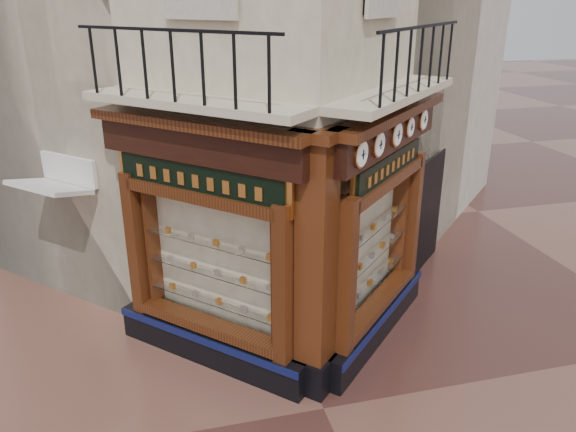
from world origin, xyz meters
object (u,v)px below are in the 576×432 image
object	(u,v)px
clock_a	(361,154)
corner_pilaster	(316,273)
clock_c	(397,134)
clock_b	(379,144)
signboard_left	(198,180)
clock_e	(423,120)
awning	(70,314)
clock_d	(410,127)
signboard_right	(389,166)

from	to	relation	value
clock_a	corner_pilaster	bearing A→B (deg)	131.71
corner_pilaster	clock_c	distance (m)	2.41
clock_b	signboard_left	world-z (taller)	clock_b
clock_b	clock_e	bearing A→B (deg)	0.00
clock_c	awning	xyz separation A→B (m)	(-5.31, 2.23, -3.62)
clock_c	awning	size ratio (longest dim) A/B	0.29
awning	clock_d	bearing A→B (deg)	-152.61
clock_a	clock_d	distance (m)	1.88
clock_e	corner_pilaster	bearing A→B (deg)	171.69
clock_e	clock_d	bearing A→B (deg)	180.00
clock_b	awning	bearing A→B (deg)	105.54
clock_c	signboard_left	distance (m)	3.00
clock_a	clock_b	world-z (taller)	clock_a
corner_pilaster	clock_d	xyz separation A→B (m)	(1.90, 1.30, 1.67)
awning	clock_e	bearing A→B (deg)	-147.30
clock_c	signboard_right	distance (m)	0.54
clock_b	clock_e	distance (m)	1.94
corner_pilaster	clock_e	distance (m)	3.39
clock_d	clock_e	size ratio (longest dim) A/B	0.90
clock_d	signboard_left	xyz separation A→B (m)	(-3.36, -0.28, -0.52)
corner_pilaster	signboard_left	xyz separation A→B (m)	(-1.46, 1.01, 1.15)
clock_a	signboard_right	distance (m)	1.47
corner_pilaster	clock_d	size ratio (longest dim) A/B	12.14
corner_pilaster	clock_b	world-z (taller)	corner_pilaster
clock_e	awning	distance (m)	7.30
signboard_right	corner_pilaster	bearing A→B (deg)	169.75
clock_d	awning	world-z (taller)	clock_d
signboard_right	awning	bearing A→B (deg)	113.31
clock_a	clock_c	bearing A→B (deg)	-0.00
clock_d	signboard_left	world-z (taller)	clock_d
clock_b	clock_c	size ratio (longest dim) A/B	0.98
corner_pilaster	clock_e	size ratio (longest dim) A/B	10.92
clock_a	clock_e	distance (m)	2.54
signboard_right	signboard_left	bearing A→B (deg)	135.00
clock_a	signboard_left	world-z (taller)	clock_a
corner_pilaster	clock_e	xyz separation A→B (m)	(2.37, 1.77, 1.67)
signboard_left	clock_d	bearing A→B (deg)	-130.16
clock_a	clock_e	bearing A→B (deg)	0.00
corner_pilaster	awning	xyz separation A→B (m)	(-3.82, 3.11, -1.95)
corner_pilaster	clock_c	size ratio (longest dim) A/B	10.36
corner_pilaster	clock_a	distance (m)	1.77
clock_e	awning	size ratio (longest dim) A/B	0.27
awning	signboard_left	xyz separation A→B (m)	(2.36, -2.10, 3.10)
clock_a	clock_d	xyz separation A→B (m)	(1.33, 1.33, -0.00)
clock_d	signboard_left	size ratio (longest dim) A/B	0.15
clock_c	awning	bearing A→B (deg)	112.27
clock_a	clock_e	world-z (taller)	clock_a
corner_pilaster	signboard_left	size ratio (longest dim) A/B	1.78
clock_a	signboard_right	bearing A→B (deg)	4.62
clock_a	clock_b	xyz separation A→B (m)	(0.43, 0.43, -0.00)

